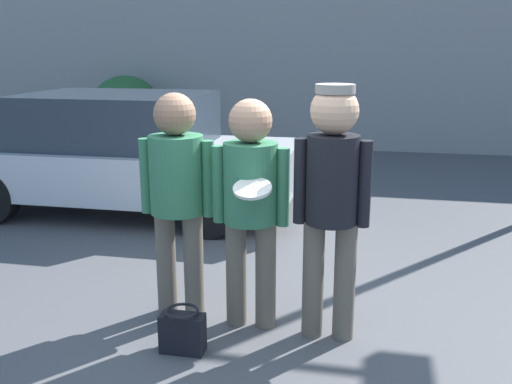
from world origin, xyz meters
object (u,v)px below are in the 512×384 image
shrub (126,113)px  person_middle_with_frisbee (251,194)px  parked_car_near (123,153)px  person_right (332,189)px  person_left (177,185)px  handbag (183,331)px

shrub → person_middle_with_frisbee: bearing=-59.6°
person_middle_with_frisbee → parked_car_near: (-2.21, 2.73, -0.28)m
person_right → shrub: bearing=123.7°
person_left → parked_car_near: 3.13m
person_left → shrub: bearing=116.9°
person_right → handbag: person_right is taller
person_left → person_middle_with_frisbee: 0.58m
person_right → parked_car_near: bearing=134.9°
shrub → handbag: 8.05m
person_middle_with_frisbee → person_right: size_ratio=0.94×
person_right → handbag: bearing=-156.3°
person_middle_with_frisbee → parked_car_near: size_ratio=0.40×
handbag → person_left: bearing=109.8°
parked_car_near → person_middle_with_frisbee: bearing=-51.0°
parked_car_near → shrub: 4.35m
person_right → parked_car_near: size_ratio=0.42×
person_left → person_middle_with_frisbee: (0.57, -0.08, -0.02)m
person_left → shrub: size_ratio=1.16×
handbag → person_right: bearing=23.7°
person_left → handbag: 1.06m
person_left → handbag: (0.20, -0.55, -0.88)m
person_left → shrub: person_left is taller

